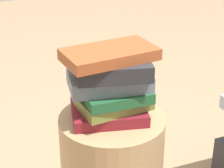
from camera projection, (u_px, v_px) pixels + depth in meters
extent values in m
cube|color=maroon|center=(109.00, 112.00, 1.45)|extent=(0.28, 0.23, 0.04)
cube|color=olive|center=(114.00, 103.00, 1.43)|extent=(0.26, 0.19, 0.04)
cube|color=#1E512D|center=(115.00, 94.00, 1.41)|extent=(0.23, 0.18, 0.04)
cube|color=slate|center=(109.00, 80.00, 1.40)|extent=(0.29, 0.19, 0.05)
cube|color=#28282D|center=(112.00, 66.00, 1.37)|extent=(0.27, 0.23, 0.06)
cube|color=#994723|center=(110.00, 54.00, 1.34)|extent=(0.32, 0.21, 0.04)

